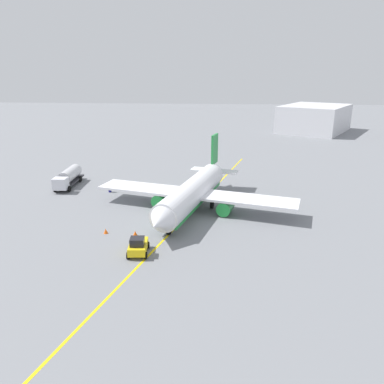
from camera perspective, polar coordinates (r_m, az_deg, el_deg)
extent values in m
plane|color=slate|center=(55.88, 0.00, -2.92)|extent=(400.00, 400.00, 0.00)
cylinder|color=white|center=(54.90, 0.00, -0.09)|extent=(22.20, 9.12, 3.83)
cube|color=#238C3D|center=(55.23, 0.00, -1.12)|extent=(20.84, 8.15, 1.07)
cone|color=white|center=(44.30, -5.21, -4.75)|extent=(3.86, 4.31, 3.67)
cone|color=white|center=(66.51, 3.63, 3.49)|extent=(4.93, 4.20, 3.25)
cube|color=#238C3D|center=(65.05, 3.56, 6.71)|extent=(3.19, 1.14, 5.20)
cube|color=white|center=(65.94, 3.49, 3.38)|extent=(4.40, 8.73, 0.24)
cube|color=white|center=(55.94, 0.34, -0.25)|extent=(12.35, 31.42, 0.36)
cylinder|color=#238C3D|center=(54.26, 5.27, -2.32)|extent=(3.62, 2.82, 2.10)
cylinder|color=#238C3D|center=(57.45, -4.84, -1.13)|extent=(3.62, 2.82, 2.10)
cylinder|color=#4C4C51|center=(47.55, -3.64, -5.36)|extent=(0.24, 0.24, 1.22)
cylinder|color=black|center=(47.79, -3.62, -6.03)|extent=(1.16, 0.66, 1.10)
cylinder|color=#4C4C51|center=(56.53, 3.16, -1.45)|extent=(0.24, 0.24, 1.22)
cylinder|color=black|center=(56.74, 3.15, -2.03)|extent=(1.16, 0.66, 1.10)
cylinder|color=#4C4C51|center=(58.08, -1.77, -0.88)|extent=(0.24, 0.24, 1.22)
cylinder|color=black|center=(58.29, -1.77, -1.45)|extent=(1.16, 0.66, 1.10)
cube|color=#2D2D33|center=(71.90, -18.57, 1.54)|extent=(9.64, 3.05, 0.30)
cube|color=silver|center=(67.74, -19.86, 1.25)|extent=(2.14, 2.51, 2.00)
cube|color=black|center=(66.83, -20.17, 1.35)|extent=(0.28, 2.01, 0.90)
cylinder|color=silver|center=(72.10, -18.52, 2.67)|extent=(6.83, 2.69, 2.30)
cylinder|color=black|center=(67.96, -18.66, 0.46)|extent=(1.12, 0.41, 1.10)
cylinder|color=black|center=(68.86, -20.62, 0.47)|extent=(1.12, 0.41, 1.10)
cylinder|color=black|center=(73.65, -17.05, 1.95)|extent=(1.12, 0.41, 1.10)
cylinder|color=black|center=(74.48, -18.87, 1.95)|extent=(1.12, 0.41, 1.10)
cube|color=yellow|center=(43.31, -8.42, -8.45)|extent=(3.78, 2.35, 0.90)
cube|color=black|center=(42.47, -8.56, -7.67)|extent=(1.55, 1.73, 0.90)
cylinder|color=black|center=(44.80, -9.46, -8.20)|extent=(0.83, 0.38, 0.80)
cylinder|color=black|center=(44.54, -6.89, -8.24)|extent=(0.83, 0.38, 0.80)
cylinder|color=black|center=(42.51, -9.97, -9.75)|extent=(0.83, 0.38, 0.80)
cylinder|color=black|center=(42.24, -7.25, -9.80)|extent=(0.83, 0.38, 0.80)
cube|color=navy|center=(65.92, -12.71, 0.34)|extent=(0.51, 0.43, 0.85)
cube|color=yellow|center=(65.70, -12.75, 0.94)|extent=(0.60, 0.49, 0.60)
sphere|color=tan|center=(65.58, -12.78, 1.30)|extent=(0.24, 0.24, 0.24)
cone|color=#F2590F|center=(49.43, -13.33, -5.96)|extent=(0.57, 0.57, 0.63)
cone|color=#F2590F|center=(48.14, -8.87, -6.37)|extent=(0.53, 0.53, 0.59)
cube|color=silver|center=(139.31, 18.59, 10.85)|extent=(32.72, 29.98, 9.17)
cube|color=#4C515B|center=(142.41, 14.69, 10.78)|extent=(16.35, 9.18, 6.05)
cube|color=yellow|center=(55.87, 0.00, -2.92)|extent=(72.21, 18.67, 0.01)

